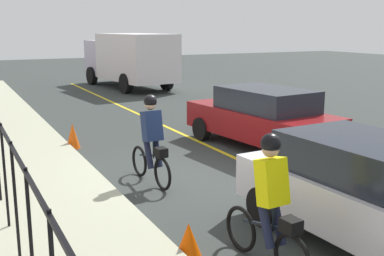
{
  "coord_description": "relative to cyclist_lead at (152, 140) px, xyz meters",
  "views": [
    {
      "loc": [
        -8.84,
        4.38,
        3.13
      ],
      "look_at": [
        0.1,
        -0.13,
        1.0
      ],
      "focal_mm": 44.73,
      "sensor_mm": 36.0,
      "label": 1
    }
  ],
  "objects": [
    {
      "name": "traffic_cone_near",
      "position": [
        3.63,
        0.76,
        -0.58
      ],
      "size": [
        0.36,
        0.36,
        0.66
      ],
      "primitive_type": "cone",
      "color": "#F3550D",
      "rests_on": "ground"
    },
    {
      "name": "parked_sedan_rear",
      "position": [
        -4.12,
        -1.73,
        -0.09
      ],
      "size": [
        4.49,
        2.11,
        1.58
      ],
      "rotation": [
        0.0,
        0.0,
        3.19
      ],
      "color": "white",
      "rests_on": "ground"
    },
    {
      "name": "box_truck_background",
      "position": [
        14.97,
        -4.84,
        0.64
      ],
      "size": [
        6.92,
        3.12,
        2.78
      ],
      "rotation": [
        0.0,
        0.0,
        0.11
      ],
      "color": "silver",
      "rests_on": "ground"
    },
    {
      "name": "patrol_sedan",
      "position": [
        1.5,
        -3.7,
        -0.09
      ],
      "size": [
        4.57,
        2.3,
        1.58
      ],
      "rotation": [
        0.0,
        0.0,
        0.11
      ],
      "color": "maroon",
      "rests_on": "ground"
    },
    {
      "name": "cyclist_lead",
      "position": [
        0.0,
        0.0,
        0.0
      ],
      "size": [
        1.71,
        0.39,
        1.83
      ],
      "rotation": [
        0.0,
        0.0,
        0.08
      ],
      "color": "black",
      "rests_on": "ground"
    },
    {
      "name": "cyclist_follow",
      "position": [
        -3.91,
        -0.05,
        0.0
      ],
      "size": [
        1.71,
        0.39,
        1.83
      ],
      "rotation": [
        0.0,
        0.0,
        0.08
      ],
      "color": "black",
      "rests_on": "ground"
    },
    {
      "name": "lane_line_centre",
      "position": [
        0.21,
        -2.52,
        -0.91
      ],
      "size": [
        36.0,
        0.12,
        0.01
      ],
      "primitive_type": "cube",
      "color": "yellow",
      "rests_on": "ground"
    },
    {
      "name": "ground_plane",
      "position": [
        0.21,
        -0.92,
        -0.91
      ],
      "size": [
        80.0,
        80.0,
        0.0
      ],
      "primitive_type": "plane",
      "color": "#313734"
    },
    {
      "name": "sidewalk",
      "position": [
        0.21,
        2.48,
        -0.84
      ],
      "size": [
        40.0,
        3.2,
        0.15
      ],
      "primitive_type": "cube",
      "color": "#AAAD91",
      "rests_on": "ground"
    },
    {
      "name": "traffic_cone_far",
      "position": [
        -3.12,
        0.73,
        -0.67
      ],
      "size": [
        0.36,
        0.36,
        0.48
      ],
      "primitive_type": "cone",
      "color": "#F95002",
      "rests_on": "ground"
    }
  ]
}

